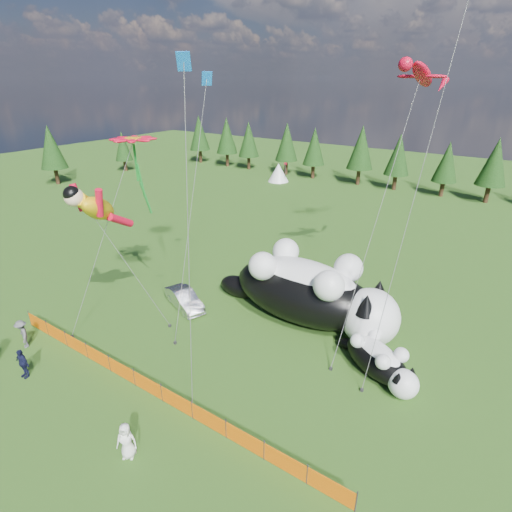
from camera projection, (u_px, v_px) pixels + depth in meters
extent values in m
plane|color=#0E370A|center=(189.00, 361.00, 22.66)|extent=(160.00, 160.00, 0.00)
cylinder|color=#262626|center=(30.00, 318.00, 25.74)|extent=(0.06, 0.06, 1.10)
cylinder|color=#262626|center=(47.00, 328.00, 24.72)|extent=(0.06, 0.06, 1.10)
cylinder|color=#262626|center=(66.00, 339.00, 23.71)|extent=(0.06, 0.06, 1.10)
cylinder|color=#262626|center=(87.00, 350.00, 22.69)|extent=(0.06, 0.06, 1.10)
cylinder|color=#262626|center=(110.00, 363.00, 21.68)|extent=(0.06, 0.06, 1.10)
cylinder|color=#262626|center=(134.00, 377.00, 20.66)|extent=(0.06, 0.06, 1.10)
cylinder|color=#262626|center=(162.00, 392.00, 19.65)|extent=(0.06, 0.06, 1.10)
cylinder|color=#262626|center=(192.00, 410.00, 18.63)|extent=(0.06, 0.06, 1.10)
cylinder|color=#262626|center=(226.00, 429.00, 17.62)|extent=(0.06, 0.06, 1.10)
cylinder|color=#262626|center=(264.00, 450.00, 16.60)|extent=(0.06, 0.06, 1.10)
cylinder|color=#262626|center=(307.00, 474.00, 15.59)|extent=(0.06, 0.06, 1.10)
cylinder|color=#262626|center=(356.00, 502.00, 14.57)|extent=(0.06, 0.06, 1.10)
cube|color=#E96004|center=(38.00, 324.00, 25.25)|extent=(2.00, 0.04, 0.90)
cube|color=#E96004|center=(57.00, 334.00, 24.23)|extent=(2.00, 0.04, 0.90)
cube|color=#E96004|center=(76.00, 345.00, 23.22)|extent=(2.00, 0.04, 0.90)
cube|color=#E96004|center=(98.00, 357.00, 22.20)|extent=(2.00, 0.04, 0.90)
cube|color=#E96004|center=(122.00, 371.00, 21.19)|extent=(2.00, 0.04, 0.90)
cube|color=#E96004|center=(148.00, 385.00, 20.17)|extent=(2.00, 0.04, 0.90)
cube|color=#E96004|center=(177.00, 402.00, 19.16)|extent=(2.00, 0.04, 0.90)
cube|color=#E96004|center=(209.00, 420.00, 18.14)|extent=(2.00, 0.04, 0.90)
cube|color=#E96004|center=(245.00, 440.00, 17.13)|extent=(2.00, 0.04, 0.90)
cube|color=#E96004|center=(285.00, 463.00, 16.11)|extent=(2.00, 0.04, 0.90)
cube|color=#E96004|center=(331.00, 489.00, 15.10)|extent=(2.00, 0.04, 0.90)
ellipsoid|color=black|center=(302.00, 292.00, 25.96)|extent=(9.90, 4.77, 3.93)
ellipsoid|color=white|center=(303.00, 279.00, 25.56)|extent=(7.48, 3.42, 2.40)
sphere|color=white|center=(370.00, 317.00, 23.66)|extent=(3.49, 3.49, 3.49)
sphere|color=#E85A85|center=(395.00, 325.00, 22.89)|extent=(0.49, 0.49, 0.49)
ellipsoid|color=black|center=(239.00, 287.00, 29.19)|extent=(3.08, 1.59, 1.53)
cone|color=black|center=(366.00, 304.00, 22.31)|extent=(1.22, 1.22, 1.22)
cone|color=black|center=(379.00, 289.00, 23.88)|extent=(1.22, 1.22, 1.22)
sphere|color=white|center=(348.00, 268.00, 25.02)|extent=(1.83, 1.83, 1.83)
sphere|color=white|center=(329.00, 286.00, 22.89)|extent=(1.83, 1.83, 1.83)
sphere|color=white|center=(286.00, 251.00, 27.41)|extent=(1.83, 1.83, 1.83)
sphere|color=white|center=(263.00, 266.00, 25.29)|extent=(1.83, 1.83, 1.83)
ellipsoid|color=black|center=(376.00, 359.00, 21.49)|extent=(4.68, 3.84, 1.70)
ellipsoid|color=white|center=(377.00, 353.00, 21.32)|extent=(3.49, 2.83, 1.04)
sphere|color=white|center=(403.00, 384.00, 19.91)|extent=(1.51, 1.51, 1.51)
sphere|color=#E85A85|center=(413.00, 392.00, 19.38)|extent=(0.21, 0.21, 0.21)
ellipsoid|color=black|center=(349.00, 344.00, 23.56)|extent=(1.48, 1.23, 0.66)
cone|color=black|center=(398.00, 377.00, 19.48)|extent=(0.53, 0.53, 0.53)
cone|color=black|center=(412.00, 371.00, 19.84)|extent=(0.53, 0.53, 0.53)
sphere|color=white|center=(401.00, 355.00, 20.56)|extent=(0.79, 0.79, 0.79)
sphere|color=white|center=(383.00, 362.00, 20.06)|extent=(0.79, 0.79, 0.79)
sphere|color=white|center=(375.00, 335.00, 22.19)|extent=(0.79, 0.79, 0.79)
sphere|color=white|center=(357.00, 341.00, 21.69)|extent=(0.79, 0.79, 0.79)
imported|color=silver|center=(184.00, 299.00, 27.75)|extent=(4.13, 2.71, 1.28)
imported|color=#121534|center=(23.00, 363.00, 21.18)|extent=(1.05, 0.60, 1.73)
imported|color=#4E4F53|center=(23.00, 334.00, 23.54)|extent=(1.30, 0.96, 1.80)
imported|color=white|center=(126.00, 441.00, 16.63)|extent=(1.03, 0.93, 1.76)
cylinder|color=#595959|center=(136.00, 269.00, 24.58)|extent=(0.03, 0.03, 8.45)
cube|color=#262626|center=(170.00, 326.00, 25.78)|extent=(0.15, 0.15, 0.16)
cylinder|color=#595959|center=(379.00, 214.00, 23.07)|extent=(0.03, 0.03, 18.32)
cube|color=#262626|center=(331.00, 369.00, 21.96)|extent=(0.15, 0.15, 0.16)
cylinder|color=#595959|center=(102.00, 239.00, 24.30)|extent=(0.03, 0.03, 12.63)
cube|color=#262626|center=(72.00, 337.00, 24.69)|extent=(0.15, 0.15, 0.16)
cube|color=#178125|center=(138.00, 181.00, 24.98)|extent=(0.20, 0.20, 4.47)
cylinder|color=#595959|center=(190.00, 215.00, 23.31)|extent=(0.03, 0.03, 15.45)
cube|color=#262626|center=(175.00, 343.00, 24.12)|extent=(0.15, 0.15, 0.16)
cylinder|color=#595959|center=(421.00, 175.00, 18.48)|extent=(0.03, 0.03, 21.97)
cube|color=#262626|center=(362.00, 390.00, 20.46)|extent=(0.15, 0.15, 0.16)
cylinder|color=#595959|center=(189.00, 259.00, 16.84)|extent=(0.03, 0.03, 15.22)
cube|color=#262626|center=(193.00, 411.00, 19.17)|extent=(0.15, 0.15, 0.16)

